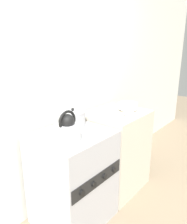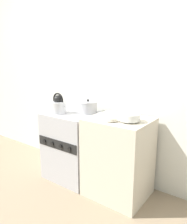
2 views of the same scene
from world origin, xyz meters
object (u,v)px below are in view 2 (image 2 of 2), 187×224
Objects in this scene: stove at (73,145)px; small_ceramic_bowl at (112,119)px; cooking_pot at (88,107)px; kettle at (58,105)px; enamel_bowl at (129,117)px.

stove is 7.52× the size of small_ceramic_bowl.
kettle is at bearing -141.08° from cooking_pot.
stove is 3.38× the size of kettle.
cooking_pot reaches higher than stove.
stove is at bearing 176.22° from enamel_bowl.
kettle is 1.21× the size of enamel_bowl.
cooking_pot is (0.14, 0.12, 0.49)m from stove.
enamel_bowl is at bearing -3.78° from stove.
cooking_pot reaches higher than small_ceramic_bowl.
enamel_bowl is 1.84× the size of small_ceramic_bowl.
cooking_pot is at bearing 164.88° from enamel_bowl.
cooking_pot is at bearing 38.92° from kettle.
stove is 4.09× the size of enamel_bowl.
kettle reaches higher than small_ceramic_bowl.
kettle reaches higher than enamel_bowl.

